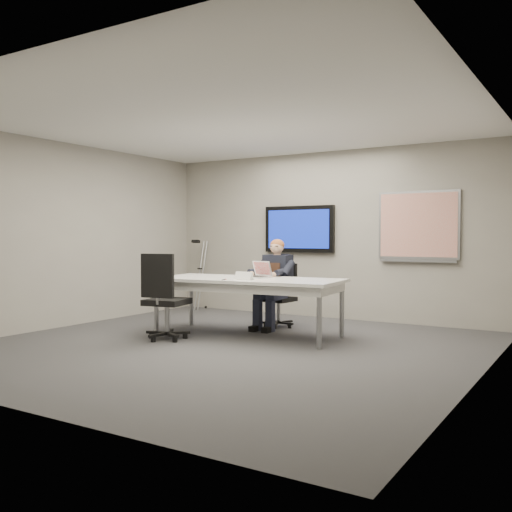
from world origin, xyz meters
The scene contains 16 objects.
floor centered at (0.00, 0.00, 0.00)m, with size 6.00×6.00×0.02m, color #363639.
ceiling centered at (0.00, 0.00, 2.80)m, with size 6.00×6.00×0.02m, color white.
wall_back centered at (0.00, 3.00, 1.40)m, with size 6.00×0.02×2.80m, color gray.
wall_front centered at (0.00, -3.00, 1.40)m, with size 6.00×0.02×2.80m, color gray.
wall_left centered at (-3.00, 0.00, 1.40)m, with size 0.02×6.00×2.80m, color gray.
wall_right centered at (3.00, 0.00, 1.40)m, with size 0.02×6.00×2.80m, color gray.
conference_table centered at (-0.19, 0.80, 0.71)m, with size 2.68×1.32×0.80m.
tv_display centered at (-0.50, 2.95, 1.50)m, with size 1.30×0.09×0.80m.
whiteboard centered at (1.55, 2.97, 1.53)m, with size 1.25×0.08×1.10m.
office_chair_far centered at (-0.20, 1.74, 0.30)m, with size 0.50×0.50×0.96m.
office_chair_near centered at (-0.95, -0.05, 0.36)m, with size 0.64×0.64×1.15m.
seated_person centered at (-0.20, 1.49, 0.54)m, with size 0.42×0.72×1.33m.
crutch centered at (-2.48, 2.77, 0.67)m, with size 0.18×0.38×1.34m, color #A1A5A9, non-canonical shape.
laptop centered at (-0.14, 1.02, 0.86)m, with size 0.36×0.36×0.23m.
name_tent centered at (-0.10, 0.56, 0.85)m, with size 0.27×0.07×0.11m, color white, non-canonical shape.
pen centered at (-0.29, 0.38, 0.80)m, with size 0.01×0.01×0.14m, color black.
Camera 1 is at (4.01, -5.82, 1.38)m, focal length 40.00 mm.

